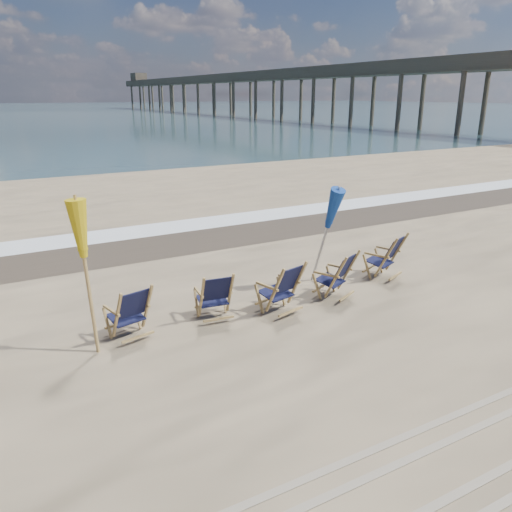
# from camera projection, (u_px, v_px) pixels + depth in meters

# --- Properties ---
(surf_foam) EXTENTS (200.00, 1.40, 0.01)m
(surf_foam) POSITION_uv_depth(u_px,v_px,m) (156.00, 229.00, 14.76)
(surf_foam) COLOR silver
(surf_foam) RESTS_ON ground
(wet_sand_strip) EXTENTS (200.00, 2.60, 0.00)m
(wet_sand_strip) POSITION_uv_depth(u_px,v_px,m) (174.00, 242.00, 13.51)
(wet_sand_strip) COLOR #42362A
(wet_sand_strip) RESTS_ON ground
(tire_tracks) EXTENTS (80.00, 1.30, 0.01)m
(tire_tracks) POSITION_uv_depth(u_px,v_px,m) (474.00, 455.00, 5.52)
(tire_tracks) COLOR gray
(tire_tracks) RESTS_ON ground
(beach_chair_0) EXTENTS (0.75, 0.81, 0.96)m
(beach_chair_0) POSITION_uv_depth(u_px,v_px,m) (148.00, 308.00, 8.13)
(beach_chair_0) COLOR black
(beach_chair_0) RESTS_ON ground
(beach_chair_1) EXTENTS (0.67, 0.73, 0.93)m
(beach_chair_1) POSITION_uv_depth(u_px,v_px,m) (230.00, 295.00, 8.73)
(beach_chair_1) COLOR black
(beach_chair_1) RESTS_ON ground
(beach_chair_2) EXTENTS (0.80, 0.86, 1.01)m
(beach_chair_2) POSITION_uv_depth(u_px,v_px,m) (297.00, 285.00, 9.07)
(beach_chair_2) COLOR black
(beach_chair_2) RESTS_ON ground
(beach_chair_3) EXTENTS (0.86, 0.90, 0.98)m
(beach_chair_3) POSITION_uv_depth(u_px,v_px,m) (349.00, 272.00, 9.78)
(beach_chair_3) COLOR black
(beach_chair_3) RESTS_ON ground
(beach_chair_4) EXTENTS (0.89, 0.93, 1.02)m
(beach_chair_4) POSITION_uv_depth(u_px,v_px,m) (397.00, 253.00, 10.83)
(beach_chair_4) COLOR black
(beach_chair_4) RESTS_ON ground
(umbrella_yellow) EXTENTS (0.30, 0.30, 2.38)m
(umbrella_yellow) POSITION_uv_depth(u_px,v_px,m) (83.00, 238.00, 7.16)
(umbrella_yellow) COLOR tan
(umbrella_yellow) RESTS_ON ground
(umbrella_blue) EXTENTS (0.30, 0.30, 2.20)m
(umbrella_blue) POSITION_uv_depth(u_px,v_px,m) (325.00, 207.00, 9.93)
(umbrella_blue) COLOR #A5A5AD
(umbrella_blue) RESTS_ON ground
(fishing_pier) EXTENTS (4.40, 140.00, 9.30)m
(fishing_pier) POSITION_uv_depth(u_px,v_px,m) (247.00, 89.00, 85.48)
(fishing_pier) COLOR #4F4639
(fishing_pier) RESTS_ON ground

